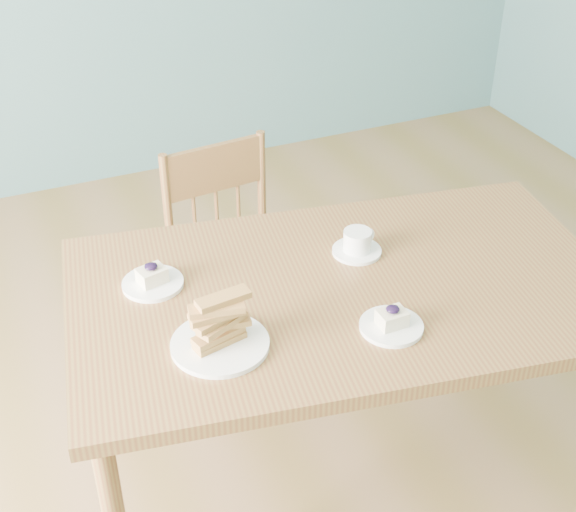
% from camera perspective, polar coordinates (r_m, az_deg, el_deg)
% --- Properties ---
extents(room, '(5.01, 5.01, 2.71)m').
position_cam_1_polar(room, '(1.51, -1.81, 9.06)').
color(room, olive).
rests_on(room, ground).
extents(dining_table, '(1.53, 1.03, 0.76)m').
position_cam_1_polar(dining_table, '(2.13, 3.92, -3.72)').
color(dining_table, olive).
rests_on(dining_table, ground).
extents(dining_chair, '(0.42, 0.40, 0.84)m').
position_cam_1_polar(dining_chair, '(2.73, -3.81, -0.81)').
color(dining_chair, olive).
rests_on(dining_chair, ground).
extents(cheesecake_plate_near, '(0.15, 0.15, 0.07)m').
position_cam_1_polar(cheesecake_plate_near, '(1.94, 7.38, -4.74)').
color(cheesecake_plate_near, white).
rests_on(cheesecake_plate_near, dining_table).
extents(cheesecake_plate_far, '(0.16, 0.16, 0.07)m').
position_cam_1_polar(cheesecake_plate_far, '(2.10, -9.61, -1.69)').
color(cheesecake_plate_far, white).
rests_on(cheesecake_plate_far, dining_table).
extents(coffee_cup, '(0.14, 0.14, 0.07)m').
position_cam_1_polar(coffee_cup, '(2.20, 4.97, 0.90)').
color(coffee_cup, white).
rests_on(coffee_cup, dining_table).
extents(biscotti_plate, '(0.23, 0.23, 0.14)m').
position_cam_1_polar(biscotti_plate, '(1.86, -4.92, -5.28)').
color(biscotti_plate, white).
rests_on(biscotti_plate, dining_table).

